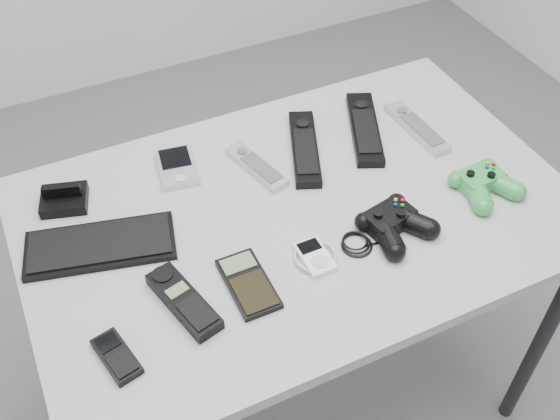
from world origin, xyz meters
name	(u,v)px	position (x,y,z in m)	size (l,w,h in m)	color
floor	(299,393)	(0.00, 0.00, 0.00)	(3.50, 3.50, 0.00)	slate
desk	(299,230)	(-0.01, 0.01, 0.68)	(1.12, 0.72, 0.75)	#AEAEB1
pda_keyboard	(100,245)	(-0.40, 0.08, 0.76)	(0.29, 0.12, 0.02)	black
dock_bracket	(63,195)	(-0.44, 0.23, 0.77)	(0.09, 0.08, 0.05)	black
pda	(177,167)	(-0.20, 0.23, 0.76)	(0.08, 0.12, 0.02)	silver
remote_silver_a	(257,166)	(-0.04, 0.16, 0.76)	(0.04, 0.17, 0.02)	silver
remote_black_a	(305,147)	(0.08, 0.17, 0.76)	(0.06, 0.24, 0.02)	black
remote_black_b	(365,128)	(0.24, 0.17, 0.76)	(0.06, 0.25, 0.02)	black
remote_silver_b	(417,127)	(0.35, 0.12, 0.76)	(0.05, 0.20, 0.02)	#B8B8C0
mobile_phone	(117,356)	(-0.44, -0.17, 0.76)	(0.05, 0.10, 0.02)	black
cordless_handset	(184,301)	(-0.30, -0.12, 0.76)	(0.05, 0.17, 0.03)	black
calculator	(248,283)	(-0.18, -0.13, 0.75)	(0.07, 0.15, 0.01)	black
mp3_player	(315,257)	(-0.04, -0.12, 0.76)	(0.08, 0.09, 0.02)	white
controller_black	(394,222)	(0.13, -0.12, 0.77)	(0.23, 0.14, 0.05)	black
controller_green	(484,182)	(0.36, -0.10, 0.77)	(0.13, 0.14, 0.04)	green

